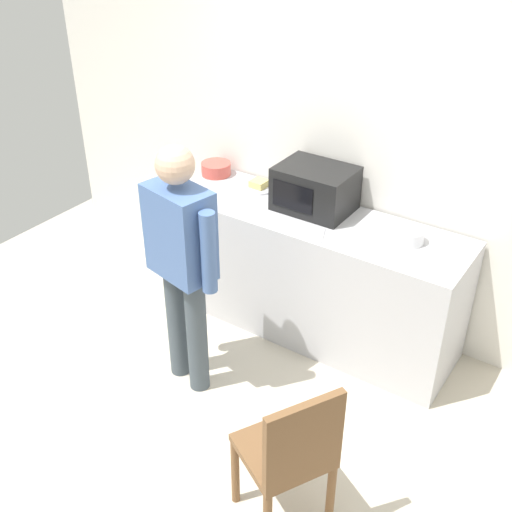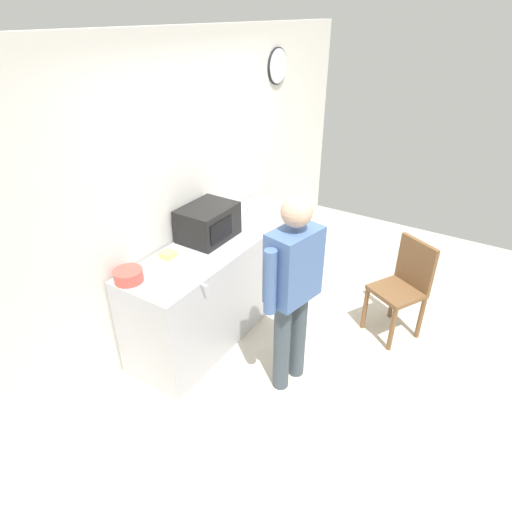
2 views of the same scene
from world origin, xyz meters
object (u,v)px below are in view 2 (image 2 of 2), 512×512
(fork_utensil, at_px, (250,235))
(wooden_chair, at_px, (404,284))
(cereal_bowl, at_px, (257,208))
(person_standing, at_px, (293,283))
(microwave, at_px, (208,222))
(spoon_utensil, at_px, (198,282))
(salad_bowl, at_px, (128,276))
(sandwich_plate, at_px, (168,257))

(fork_utensil, relative_size, wooden_chair, 0.18)
(cereal_bowl, distance_m, person_standing, 1.40)
(microwave, height_order, spoon_utensil, microwave)
(microwave, height_order, cereal_bowl, microwave)
(salad_bowl, relative_size, person_standing, 0.14)
(cereal_bowl, xyz_separation_m, spoon_utensil, (-1.34, -0.33, -0.04))
(microwave, distance_m, salad_bowl, 0.90)
(microwave, relative_size, person_standing, 0.31)
(microwave, height_order, fork_utensil, microwave)
(salad_bowl, bearing_deg, cereal_bowl, -4.78)
(sandwich_plate, distance_m, fork_utensil, 0.79)
(cereal_bowl, xyz_separation_m, fork_utensil, (-0.48, -0.23, -0.04))
(sandwich_plate, relative_size, fork_utensil, 1.37)
(microwave, distance_m, spoon_utensil, 0.76)
(sandwich_plate, bearing_deg, fork_utensil, -25.66)
(salad_bowl, relative_size, cereal_bowl, 1.20)
(microwave, relative_size, salad_bowl, 2.25)
(microwave, height_order, sandwich_plate, microwave)
(microwave, distance_m, cereal_bowl, 0.72)
(spoon_utensil, bearing_deg, cereal_bowl, 13.83)
(salad_bowl, height_order, person_standing, person_standing)
(sandwich_plate, xyz_separation_m, spoon_utensil, (-0.15, -0.44, -0.02))
(fork_utensil, height_order, spoon_utensil, same)
(fork_utensil, height_order, wooden_chair, wooden_chair)
(cereal_bowl, height_order, spoon_utensil, cereal_bowl)
(wooden_chair, bearing_deg, spoon_utensil, 140.12)
(microwave, xyz_separation_m, wooden_chair, (0.80, -1.59, -0.54))
(microwave, height_order, person_standing, person_standing)
(salad_bowl, bearing_deg, fork_utensil, -18.19)
(cereal_bowl, relative_size, fork_utensil, 1.09)
(spoon_utensil, relative_size, wooden_chair, 0.18)
(sandwich_plate, height_order, cereal_bowl, cereal_bowl)
(cereal_bowl, bearing_deg, wooden_chair, -86.27)
(cereal_bowl, relative_size, wooden_chair, 0.20)
(sandwich_plate, relative_size, wooden_chair, 0.25)
(sandwich_plate, relative_size, salad_bowl, 1.05)
(microwave, height_order, wooden_chair, microwave)
(sandwich_plate, bearing_deg, cereal_bowl, -5.20)
(fork_utensil, distance_m, person_standing, 0.90)
(sandwich_plate, distance_m, person_standing, 1.08)
(microwave, xyz_separation_m, person_standing, (-0.31, -1.02, -0.11))
(cereal_bowl, bearing_deg, salad_bowl, 175.22)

